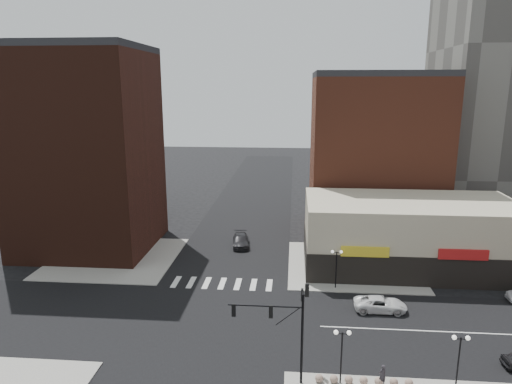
{
  "coord_description": "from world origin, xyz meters",
  "views": [
    {
      "loc": [
        7.41,
        -37.09,
        20.87
      ],
      "look_at": [
        3.84,
        5.07,
        11.0
      ],
      "focal_mm": 32.0,
      "sensor_mm": 36.0,
      "label": 1
    }
  ],
  "objects_px": {
    "traffic_signal": "(289,318)",
    "white_suv": "(380,304)",
    "street_lamp_se_b": "(460,349)",
    "dark_sedan_north": "(241,241)",
    "street_lamp_ne": "(337,259)",
    "street_lamp_se_a": "(342,343)",
    "pedestrian": "(382,375)"
  },
  "relations": [
    {
      "from": "street_lamp_ne",
      "to": "white_suv",
      "type": "bearing_deg",
      "value": -50.04
    },
    {
      "from": "street_lamp_se_b",
      "to": "pedestrian",
      "type": "xyz_separation_m",
      "value": [
        -5.08,
        0.0,
        -2.36
      ]
    },
    {
      "from": "street_lamp_se_a",
      "to": "traffic_signal",
      "type": "bearing_deg",
      "value": 177.43
    },
    {
      "from": "street_lamp_se_b",
      "to": "dark_sedan_north",
      "type": "height_order",
      "value": "street_lamp_se_b"
    },
    {
      "from": "pedestrian",
      "to": "street_lamp_se_b",
      "type": "bearing_deg",
      "value": 152.04
    },
    {
      "from": "traffic_signal",
      "to": "street_lamp_ne",
      "type": "height_order",
      "value": "traffic_signal"
    },
    {
      "from": "street_lamp_se_a",
      "to": "pedestrian",
      "type": "xyz_separation_m",
      "value": [
        2.92,
        0.0,
        -2.36
      ]
    },
    {
      "from": "traffic_signal",
      "to": "street_lamp_se_a",
      "type": "relative_size",
      "value": 1.87
    },
    {
      "from": "traffic_signal",
      "to": "white_suv",
      "type": "relative_size",
      "value": 1.57
    },
    {
      "from": "street_lamp_se_a",
      "to": "dark_sedan_north",
      "type": "distance_m",
      "value": 30.23
    },
    {
      "from": "street_lamp_se_a",
      "to": "street_lamp_se_b",
      "type": "height_order",
      "value": "same"
    },
    {
      "from": "traffic_signal",
      "to": "street_lamp_ne",
      "type": "bearing_deg",
      "value": 73.25
    },
    {
      "from": "white_suv",
      "to": "street_lamp_se_a",
      "type": "bearing_deg",
      "value": 156.89
    },
    {
      "from": "street_lamp_ne",
      "to": "street_lamp_se_a",
      "type": "bearing_deg",
      "value": -93.58
    },
    {
      "from": "street_lamp_se_b",
      "to": "dark_sedan_north",
      "type": "bearing_deg",
      "value": 123.21
    },
    {
      "from": "dark_sedan_north",
      "to": "street_lamp_ne",
      "type": "bearing_deg",
      "value": -54.22
    },
    {
      "from": "street_lamp_ne",
      "to": "dark_sedan_north",
      "type": "relative_size",
      "value": 0.8
    },
    {
      "from": "traffic_signal",
      "to": "street_lamp_se_a",
      "type": "bearing_deg",
      "value": -2.57
    },
    {
      "from": "traffic_signal",
      "to": "dark_sedan_north",
      "type": "xyz_separation_m",
      "value": [
        -6.72,
        28.07,
        -4.21
      ]
    },
    {
      "from": "pedestrian",
      "to": "white_suv",
      "type": "bearing_deg",
      "value": -127.43
    },
    {
      "from": "street_lamp_ne",
      "to": "traffic_signal",
      "type": "bearing_deg",
      "value": -106.75
    },
    {
      "from": "dark_sedan_north",
      "to": "pedestrian",
      "type": "distance_m",
      "value": 31.26
    },
    {
      "from": "street_lamp_ne",
      "to": "white_suv",
      "type": "relative_size",
      "value": 0.84
    },
    {
      "from": "street_lamp_se_b",
      "to": "white_suv",
      "type": "xyz_separation_m",
      "value": [
        -3.17,
        11.43,
        -2.6
      ]
    },
    {
      "from": "white_suv",
      "to": "pedestrian",
      "type": "bearing_deg",
      "value": 170.3
    },
    {
      "from": "street_lamp_se_b",
      "to": "pedestrian",
      "type": "bearing_deg",
      "value": 180.0
    },
    {
      "from": "white_suv",
      "to": "dark_sedan_north",
      "type": "relative_size",
      "value": 0.96
    },
    {
      "from": "street_lamp_se_b",
      "to": "street_lamp_ne",
      "type": "distance_m",
      "value": 17.46
    },
    {
      "from": "street_lamp_se_b",
      "to": "street_lamp_ne",
      "type": "bearing_deg",
      "value": 113.63
    },
    {
      "from": "traffic_signal",
      "to": "pedestrian",
      "type": "xyz_separation_m",
      "value": [
        6.68,
        -0.17,
        -4.03
      ]
    },
    {
      "from": "traffic_signal",
      "to": "street_lamp_se_b",
      "type": "bearing_deg",
      "value": -0.82
    },
    {
      "from": "street_lamp_se_a",
      "to": "dark_sedan_north",
      "type": "relative_size",
      "value": 0.8
    }
  ]
}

